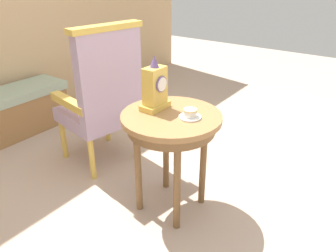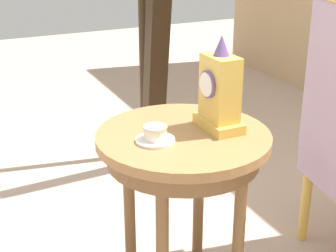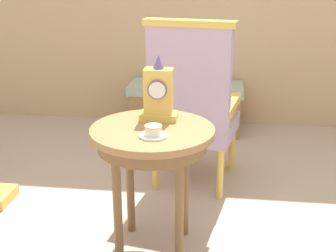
{
  "view_description": "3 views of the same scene",
  "coord_description": "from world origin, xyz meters",
  "px_view_note": "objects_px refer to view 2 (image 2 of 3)",
  "views": [
    {
      "loc": [
        -1.46,
        -0.96,
        1.5
      ],
      "look_at": [
        -0.08,
        0.04,
        0.66
      ],
      "focal_mm": 35.16,
      "sensor_mm": 36.0,
      "label": 1
    },
    {
      "loc": [
        1.49,
        -0.67,
        1.39
      ],
      "look_at": [
        -0.05,
        0.05,
        0.7
      ],
      "focal_mm": 54.98,
      "sensor_mm": 36.0,
      "label": 2
    },
    {
      "loc": [
        0.35,
        -1.96,
        1.44
      ],
      "look_at": [
        0.09,
        0.09,
        0.7
      ],
      "focal_mm": 48.12,
      "sensor_mm": 36.0,
      "label": 3
    }
  ],
  "objects_px": {
    "harp": "(153,44)",
    "side_table": "(183,156)",
    "mantel_clock": "(219,92)",
    "teacup_left": "(155,135)"
  },
  "relations": [
    {
      "from": "harp",
      "to": "side_table",
      "type": "bearing_deg",
      "value": -18.6
    },
    {
      "from": "teacup_left",
      "to": "harp",
      "type": "bearing_deg",
      "value": 156.55
    },
    {
      "from": "side_table",
      "to": "mantel_clock",
      "type": "relative_size",
      "value": 2.05
    },
    {
      "from": "side_table",
      "to": "harp",
      "type": "xyz_separation_m",
      "value": [
        -1.11,
        0.37,
        0.14
      ]
    },
    {
      "from": "teacup_left",
      "to": "harp",
      "type": "relative_size",
      "value": 0.07
    },
    {
      "from": "teacup_left",
      "to": "mantel_clock",
      "type": "relative_size",
      "value": 0.4
    },
    {
      "from": "teacup_left",
      "to": "harp",
      "type": "height_order",
      "value": "harp"
    },
    {
      "from": "mantel_clock",
      "to": "harp",
      "type": "height_order",
      "value": "harp"
    },
    {
      "from": "side_table",
      "to": "teacup_left",
      "type": "distance_m",
      "value": 0.17
    },
    {
      "from": "mantel_clock",
      "to": "harp",
      "type": "distance_m",
      "value": 1.15
    }
  ]
}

